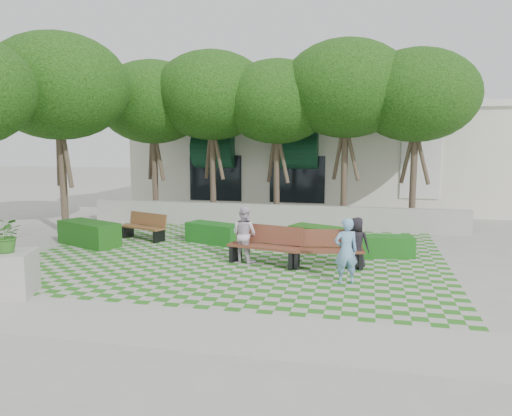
% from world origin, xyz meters
% --- Properties ---
extents(ground, '(90.00, 90.00, 0.00)m').
position_xyz_m(ground, '(0.00, 0.00, 0.00)').
color(ground, gray).
rests_on(ground, ground).
extents(lawn, '(12.00, 12.00, 0.00)m').
position_xyz_m(lawn, '(0.00, 1.00, 0.01)').
color(lawn, '#2B721E').
rests_on(lawn, ground).
extents(sidewalk_south, '(16.00, 2.00, 0.01)m').
position_xyz_m(sidewalk_south, '(0.00, -4.70, 0.01)').
color(sidewalk_south, '#9E9B93').
rests_on(sidewalk_south, ground).
extents(sidewalk_west, '(2.00, 12.00, 0.01)m').
position_xyz_m(sidewalk_west, '(-7.20, 1.00, 0.01)').
color(sidewalk_west, '#9E9B93').
rests_on(sidewalk_west, ground).
extents(retaining_wall, '(15.00, 0.36, 0.90)m').
position_xyz_m(retaining_wall, '(0.00, 6.20, 0.45)').
color(retaining_wall, '#9E9B93').
rests_on(retaining_wall, ground).
extents(bench_east, '(2.00, 0.97, 1.01)m').
position_xyz_m(bench_east, '(2.75, 0.33, 0.49)').
color(bench_east, '#592F1E').
rests_on(bench_east, ground).
extents(bench_mid, '(2.13, 1.15, 1.07)m').
position_xyz_m(bench_mid, '(1.04, 0.31, 0.51)').
color(bench_mid, '#5B2D1F').
rests_on(bench_mid, ground).
extents(bench_west, '(1.83, 1.17, 0.91)m').
position_xyz_m(bench_west, '(-3.78, 2.79, 0.44)').
color(bench_west, brown).
rests_on(bench_west, ground).
extents(hedge_east, '(1.87, 1.02, 0.62)m').
position_xyz_m(hedge_east, '(4.25, 1.93, 0.31)').
color(hedge_east, '#155116').
rests_on(hedge_east, ground).
extents(hedge_midright, '(2.19, 1.56, 0.71)m').
position_xyz_m(hedge_midright, '(2.39, 2.58, 0.36)').
color(hedge_midright, '#1B4D14').
rests_on(hedge_midright, ground).
extents(hedge_midleft, '(2.05, 1.38, 0.67)m').
position_xyz_m(hedge_midleft, '(-1.22, 2.72, 0.33)').
color(hedge_midleft, '#144E17').
rests_on(hedge_midleft, ground).
extents(hedge_west, '(2.40, 1.70, 0.78)m').
position_xyz_m(hedge_west, '(-5.11, 1.46, 0.39)').
color(hedge_west, '#154512').
rests_on(hedge_west, ground).
extents(planter_front, '(1.25, 1.25, 1.76)m').
position_xyz_m(planter_front, '(-3.88, -3.77, 0.71)').
color(planter_front, '#9E9B93').
rests_on(planter_front, ground).
extents(person_blue, '(0.68, 0.56, 1.60)m').
position_xyz_m(person_blue, '(3.31, -1.15, 0.80)').
color(person_blue, '#73A3D2').
rests_on(person_blue, ground).
extents(person_dark, '(0.75, 0.57, 1.40)m').
position_xyz_m(person_dark, '(3.52, 0.35, 0.70)').
color(person_dark, black).
rests_on(person_dark, ground).
extents(person_white, '(0.95, 0.86, 1.58)m').
position_xyz_m(person_white, '(0.41, 0.41, 0.79)').
color(person_white, silver).
rests_on(person_white, ground).
extents(tree_row, '(17.70, 13.40, 7.41)m').
position_xyz_m(tree_row, '(-1.86, 5.95, 5.18)').
color(tree_row, '#47382B').
rests_on(tree_row, ground).
extents(building, '(18.00, 8.92, 5.15)m').
position_xyz_m(building, '(0.93, 14.08, 2.52)').
color(building, beige).
rests_on(building, ground).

